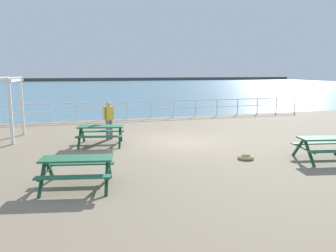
{
  "coord_description": "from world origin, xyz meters",
  "views": [
    {
      "loc": [
        -4.48,
        -13.71,
        2.95
      ],
      "look_at": [
        -0.6,
        -0.68,
        0.8
      ],
      "focal_mm": 37.25,
      "sensor_mm": 36.0,
      "label": 1
    }
  ],
  "objects_px": {
    "picnic_table_near_left": "(101,131)",
    "picnic_table_near_right": "(77,165)",
    "visitor": "(109,118)",
    "picnic_table_mid_centre": "(327,143)"
  },
  "relations": [
    {
      "from": "picnic_table_near_left",
      "to": "picnic_table_near_right",
      "type": "distance_m",
      "value": 5.19
    },
    {
      "from": "picnic_table_near_right",
      "to": "visitor",
      "type": "distance_m",
      "value": 6.37
    },
    {
      "from": "picnic_table_mid_centre",
      "to": "visitor",
      "type": "relative_size",
      "value": 1.24
    },
    {
      "from": "visitor",
      "to": "picnic_table_near_right",
      "type": "bearing_deg",
      "value": -40.94
    },
    {
      "from": "picnic_table_mid_centre",
      "to": "visitor",
      "type": "bearing_deg",
      "value": 149.85
    },
    {
      "from": "picnic_table_near_right",
      "to": "picnic_table_mid_centre",
      "type": "xyz_separation_m",
      "value": [
        8.05,
        0.43,
        0.0
      ]
    },
    {
      "from": "picnic_table_near_left",
      "to": "visitor",
      "type": "distance_m",
      "value": 1.24
    },
    {
      "from": "picnic_table_mid_centre",
      "to": "picnic_table_near_right",
      "type": "bearing_deg",
      "value": -165.58
    },
    {
      "from": "visitor",
      "to": "picnic_table_mid_centre",
      "type": "bearing_deg",
      "value": 21.99
    },
    {
      "from": "picnic_table_near_left",
      "to": "visitor",
      "type": "relative_size",
      "value": 1.25
    }
  ]
}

